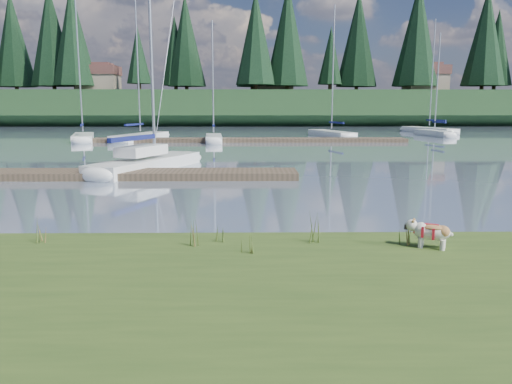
{
  "coord_description": "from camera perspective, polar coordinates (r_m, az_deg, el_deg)",
  "views": [
    {
      "loc": [
        2.03,
        -11.61,
        2.96
      ],
      "look_at": [
        2.18,
        -0.5,
        1.04
      ],
      "focal_mm": 35.0,
      "sensor_mm": 36.0,
      "label": 1
    }
  ],
  "objects": [
    {
      "name": "conifer_3",
      "position": [
        84.93,
        -9.24,
        15.63
      ],
      "size": [
        4.84,
        4.84,
        12.25
      ],
      "color": "#382619",
      "rests_on": "ridge"
    },
    {
      "name": "house_1",
      "position": [
        82.82,
        2.04,
        12.83
      ],
      "size": [
        6.3,
        5.3,
        4.65
      ],
      "color": "gray",
      "rests_on": "ridge"
    },
    {
      "name": "house_2",
      "position": [
        85.44,
        18.79,
        12.24
      ],
      "size": [
        6.3,
        5.3,
        4.65
      ],
      "color": "gray",
      "rests_on": "ridge"
    },
    {
      "name": "sailboat_bg_5",
      "position": [
        59.83,
        18.71,
        6.78
      ],
      "size": [
        4.49,
        8.74,
        12.31
      ],
      "rotation": [
        0.0,
        0.0,
        1.91
      ],
      "color": "white",
      "rests_on": "ground"
    },
    {
      "name": "sailboat_bg_1",
      "position": [
        45.5,
        -12.61,
        6.27
      ],
      "size": [
        3.99,
        9.19,
        13.36
      ],
      "rotation": [
        0.0,
        0.0,
        1.32
      ],
      "color": "white",
      "rests_on": "ground"
    },
    {
      "name": "weed_3",
      "position": [
        10.51,
        -23.35,
        -4.14
      ],
      "size": [
        0.17,
        0.14,
        0.52
      ],
      "color": "#475B23",
      "rests_on": "bank"
    },
    {
      "name": "weed_1",
      "position": [
        9.77,
        -4.24,
        -4.61
      ],
      "size": [
        0.17,
        0.14,
        0.43
      ],
      "color": "#475B23",
      "rests_on": "bank"
    },
    {
      "name": "bank",
      "position": [
        6.59,
        -19.38,
        -15.78
      ],
      "size": [
        60.0,
        9.0,
        0.35
      ],
      "primitive_type": "cube",
      "color": "#38501C",
      "rests_on": "ground"
    },
    {
      "name": "conifer_4",
      "position": [
        78.28,
        -0.04,
        17.26
      ],
      "size": [
        6.16,
        6.16,
        15.1
      ],
      "color": "#382619",
      "rests_on": "ridge"
    },
    {
      "name": "sailboat_bg_0",
      "position": [
        46.05,
        -19.12,
        6.01
      ],
      "size": [
        3.72,
        8.12,
        11.59
      ],
      "rotation": [
        0.0,
        0.0,
        1.85
      ],
      "color": "white",
      "rests_on": "ground"
    },
    {
      "name": "weed_5",
      "position": [
        9.88,
        16.65,
        -4.41
      ],
      "size": [
        0.17,
        0.14,
        0.6
      ],
      "color": "#475B23",
      "rests_on": "bank"
    },
    {
      "name": "sailboat_main",
      "position": [
        24.25,
        -11.55,
        3.62
      ],
      "size": [
        4.57,
        8.36,
        12.05
      ],
      "rotation": [
        0.0,
        0.0,
        1.2
      ],
      "color": "white",
      "rests_on": "ground"
    },
    {
      "name": "conifer_7",
      "position": [
        92.24,
        25.82,
        14.62
      ],
      "size": [
        5.28,
        5.28,
        13.2
      ],
      "color": "#382619",
      "rests_on": "ridge"
    },
    {
      "name": "weed_0",
      "position": [
        9.49,
        -7.23,
        -4.7
      ],
      "size": [
        0.17,
        0.14,
        0.58
      ],
      "color": "#475B23",
      "rests_on": "bank"
    },
    {
      "name": "mud_lip",
      "position": [
        10.62,
        -11.81,
        -6.18
      ],
      "size": [
        60.0,
        0.5,
        0.14
      ],
      "primitive_type": "cube",
      "color": "#33281C",
      "rests_on": "ground"
    },
    {
      "name": "sailboat_bg_4",
      "position": [
        53.15,
        19.41,
        6.44
      ],
      "size": [
        2.3,
        6.79,
        9.98
      ],
      "rotation": [
        0.0,
        0.0,
        1.72
      ],
      "color": "white",
      "rests_on": "ground"
    },
    {
      "name": "bulldog",
      "position": [
        9.83,
        19.37,
        -4.25
      ],
      "size": [
        0.85,
        0.58,
        0.5
      ],
      "rotation": [
        0.0,
        0.0,
        2.72
      ],
      "color": "silver",
      "rests_on": "bank"
    },
    {
      "name": "dock_near",
      "position": [
        21.66,
        -16.92,
        1.95
      ],
      "size": [
        16.0,
        2.0,
        0.3
      ],
      "primitive_type": "cube",
      "color": "#4C3D2C",
      "rests_on": "ground"
    },
    {
      "name": "conifer_5",
      "position": [
        83.01,
        8.53,
        15.16
      ],
      "size": [
        3.96,
        3.96,
        10.35
      ],
      "color": "#382619",
      "rests_on": "ridge"
    },
    {
      "name": "sailboat_bg_2",
      "position": [
        42.26,
        -4.86,
        6.23
      ],
      "size": [
        1.75,
        6.49,
        9.81
      ],
      "rotation": [
        0.0,
        0.0,
        1.65
      ],
      "color": "white",
      "rests_on": "ground"
    },
    {
      "name": "weed_4",
      "position": [
        8.98,
        -1.09,
        -6.01
      ],
      "size": [
        0.17,
        0.14,
        0.39
      ],
      "color": "#475B23",
      "rests_on": "bank"
    },
    {
      "name": "dock_far",
      "position": [
        41.71,
        -0.8,
        5.96
      ],
      "size": [
        26.0,
        2.2,
        0.3
      ],
      "primitive_type": "cube",
      "color": "#4C3D2C",
      "rests_on": "ground"
    },
    {
      "name": "house_0",
      "position": [
        85.19,
        -17.56,
        12.31
      ],
      "size": [
        6.3,
        5.3,
        4.65
      ],
      "color": "gray",
      "rests_on": "ridge"
    },
    {
      "name": "ground",
      "position": [
        41.77,
        -3.56,
        5.74
      ],
      "size": [
        200.0,
        200.0,
        0.0
      ],
      "primitive_type": "plane",
      "color": "gray",
      "rests_on": "ground"
    },
    {
      "name": "weed_2",
      "position": [
        9.71,
        6.61,
        -4.28
      ],
      "size": [
        0.17,
        0.14,
        0.6
      ],
      "color": "#475B23",
      "rests_on": "bank"
    },
    {
      "name": "conifer_6",
      "position": [
        84.47,
        17.95,
        16.87
      ],
      "size": [
        7.04,
        7.04,
        17.0
      ],
      "color": "#382619",
      "rests_on": "ridge"
    },
    {
      "name": "conifer_2",
      "position": [
        84.74,
        -20.21,
        16.42
      ],
      "size": [
        6.6,
        6.6,
        16.05
      ],
      "color": "#382619",
      "rests_on": "ridge"
    },
    {
      "name": "sailboat_bg_3",
      "position": [
        49.59,
        8.24,
        6.68
      ],
      "size": [
        3.93,
        8.54,
        12.31
      ],
      "rotation": [
        0.0,
        0.0,
        1.85
      ],
      "color": "white",
      "rests_on": "ground"
    },
    {
      "name": "ridge",
      "position": [
        84.64,
        -2.16,
        9.51
      ],
      "size": [
        200.0,
        20.0,
        5.0
      ],
      "primitive_type": "cube",
      "color": "#19341A",
      "rests_on": "ground"
    }
  ]
}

